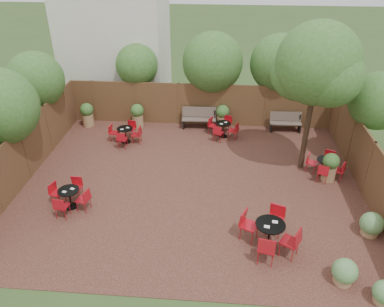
{
  "coord_description": "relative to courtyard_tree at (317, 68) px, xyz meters",
  "views": [
    {
      "loc": [
        0.94,
        -11.21,
        7.85
      ],
      "look_at": [
        -0.02,
        0.5,
        1.0
      ],
      "focal_mm": 35.43,
      "sensor_mm": 36.0,
      "label": 1
    }
  ],
  "objects": [
    {
      "name": "courtyard_paving",
      "position": [
        -4.12,
        -1.52,
        -3.91
      ],
      "size": [
        12.0,
        10.0,
        0.02
      ],
      "primitive_type": "cube",
      "color": "#361A16",
      "rests_on": "ground"
    },
    {
      "name": "overhang_foliage",
      "position": [
        -6.0,
        1.22,
        -1.17
      ],
      "size": [
        15.6,
        10.86,
        2.73
      ],
      "color": "#2F5C1E",
      "rests_on": "ground"
    },
    {
      "name": "planters",
      "position": [
        -4.74,
        2.11,
        -3.3
      ],
      "size": [
        10.76,
        4.6,
        1.11
      ],
      "color": "#95714A",
      "rests_on": "courtyard_paving"
    },
    {
      "name": "fence_right",
      "position": [
        1.88,
        -1.52,
        -2.92
      ],
      "size": [
        0.08,
        10.0,
        2.0
      ],
      "primitive_type": "cube",
      "color": "#533A1F",
      "rests_on": "ground"
    },
    {
      "name": "bistro_tables",
      "position": [
        -3.55,
        -1.49,
        -3.48
      ],
      "size": [
        10.13,
        8.3,
        0.95
      ],
      "color": "black",
      "rests_on": "courtyard_paving"
    },
    {
      "name": "courtyard_tree",
      "position": [
        0.0,
        0.0,
        0.0
      ],
      "size": [
        2.93,
        2.86,
        5.49
      ],
      "rotation": [
        0.0,
        0.0,
        0.36
      ],
      "color": "black",
      "rests_on": "courtyard_paving"
    },
    {
      "name": "fence_left",
      "position": [
        -10.12,
        -1.52,
        -2.92
      ],
      "size": [
        0.08,
        10.0,
        2.0
      ],
      "primitive_type": "cube",
      "color": "#533A1F",
      "rests_on": "ground"
    },
    {
      "name": "low_shrubs",
      "position": [
        0.87,
        -4.97,
        -3.56
      ],
      "size": [
        1.95,
        3.11,
        0.75
      ],
      "color": "#95714A",
      "rests_on": "courtyard_paving"
    },
    {
      "name": "park_bench_right",
      "position": [
        -0.21,
        3.1,
        -3.45
      ],
      "size": [
        1.42,
        0.49,
        0.87
      ],
      "rotation": [
        0.0,
        0.0,
        0.03
      ],
      "color": "brown",
      "rests_on": "courtyard_paving"
    },
    {
      "name": "ground",
      "position": [
        -4.12,
        -1.52,
        -3.92
      ],
      "size": [
        80.0,
        80.0,
        0.0
      ],
      "primitive_type": "plane",
      "color": "#354F23",
      "rests_on": "ground"
    },
    {
      "name": "neighbour_building",
      "position": [
        -8.62,
        6.48,
        0.08
      ],
      "size": [
        5.0,
        4.0,
        8.0
      ],
      "primitive_type": "cube",
      "color": "beige",
      "rests_on": "ground"
    },
    {
      "name": "fence_back",
      "position": [
        -4.12,
        3.48,
        -2.92
      ],
      "size": [
        12.0,
        0.08,
        2.0
      ],
      "primitive_type": "cube",
      "color": "#533A1F",
      "rests_on": "ground"
    },
    {
      "name": "park_bench_left",
      "position": [
        -4.14,
        3.11,
        -3.4
      ],
      "size": [
        1.57,
        0.54,
        0.96
      ],
      "rotation": [
        0.0,
        0.0,
        0.03
      ],
      "color": "brown",
      "rests_on": "courtyard_paving"
    }
  ]
}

